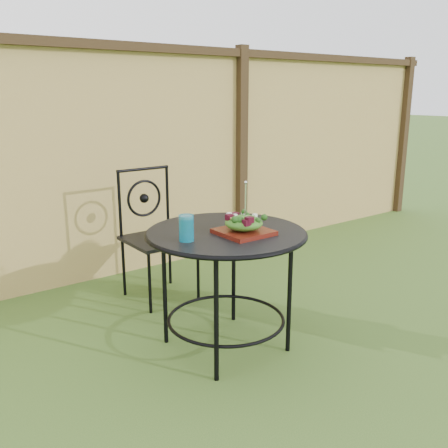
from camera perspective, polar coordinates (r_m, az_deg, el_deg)
name	(u,v)px	position (r m, az deg, el deg)	size (l,w,h in m)	color
ground	(306,393)	(2.72, 9.35, -18.53)	(60.00, 60.00, 0.00)	#2C4D18
fence	(112,162)	(4.13, -12.71, 6.97)	(8.00, 0.12, 1.90)	#DFC46E
patio_table	(226,254)	(2.87, 0.23, -3.45)	(0.92, 0.92, 0.72)	black
patio_chair	(155,231)	(3.69, -7.85, -0.76)	(0.46, 0.46, 0.95)	black
salad_plate	(244,232)	(2.77, 2.27, -0.91)	(0.27, 0.27, 0.02)	#441609
salad	(244,223)	(2.75, 2.28, 0.13)	(0.21, 0.21, 0.08)	#235614
fork	(246,200)	(2.73, 2.48, 2.80)	(0.01, 0.01, 0.18)	silver
drinking_glass	(186,228)	(2.63, -4.32, -0.47)	(0.08, 0.08, 0.14)	#0B6B88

